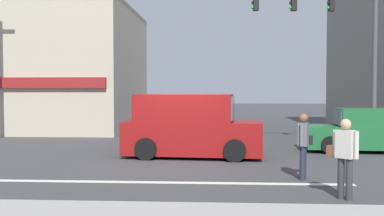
{
  "coord_description": "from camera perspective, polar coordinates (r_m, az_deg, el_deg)",
  "views": [
    {
      "loc": [
        1.24,
        -14.31,
        2.27
      ],
      "look_at": [
        0.28,
        2.0,
        1.6
      ],
      "focal_mm": 42.0,
      "sensor_mm": 36.0,
      "label": 1
    }
  ],
  "objects": [
    {
      "name": "lane_marking_stripe",
      "position": [
        11.11,
        -3.16,
        -9.42
      ],
      "size": [
        9.0,
        0.24,
        0.01
      ],
      "primitive_type": "cube",
      "color": "silver",
      "rests_on": "ground"
    },
    {
      "name": "utility_pole_far_right",
      "position": [
        23.57,
        21.01,
        7.48
      ],
      "size": [
        1.4,
        0.22,
        8.59
      ],
      "color": "brown",
      "rests_on": "ground"
    },
    {
      "name": "pedestrian_foreground_with_bag",
      "position": [
        9.79,
        18.78,
        -5.5
      ],
      "size": [
        0.56,
        0.6,
        1.67
      ],
      "color": "#333338",
      "rests_on": "ground"
    },
    {
      "name": "sedan_parked_curbside",
      "position": [
        23.53,
        -0.03,
        -1.46
      ],
      "size": [
        2.06,
        4.19,
        1.58
      ],
      "color": "navy",
      "rests_on": "ground"
    },
    {
      "name": "pedestrian_mid_crossing",
      "position": [
        11.66,
        13.98,
        -4.21
      ],
      "size": [
        0.46,
        0.66,
        1.67
      ],
      "color": "#232838",
      "rests_on": "ground"
    },
    {
      "name": "ground_plane",
      "position": [
        14.54,
        -1.59,
        -6.63
      ],
      "size": [
        120.0,
        120.0,
        0.0
      ],
      "primitive_type": "plane",
      "color": "#3D3D3F"
    },
    {
      "name": "sedan_crossing_center",
      "position": [
        17.6,
        20.8,
        -2.89
      ],
      "size": [
        4.18,
        2.04,
        1.58
      ],
      "color": "#1E6033",
      "rests_on": "ground"
    },
    {
      "name": "building_left_block",
      "position": [
        28.39,
        -21.09,
        4.62
      ],
      "size": [
        13.56,
        10.06,
        6.96
      ],
      "color": "#B7AD99",
      "rests_on": "ground"
    },
    {
      "name": "traffic_light_mast",
      "position": [
        18.17,
        18.39,
        8.65
      ],
      "size": [
        4.88,
        0.59,
        6.2
      ],
      "color": "#47474C",
      "rests_on": "ground"
    },
    {
      "name": "van_waiting_far",
      "position": [
        15.15,
        -0.18,
        -2.44
      ],
      "size": [
        4.73,
        2.31,
        2.11
      ],
      "color": "maroon",
      "rests_on": "ground"
    }
  ]
}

